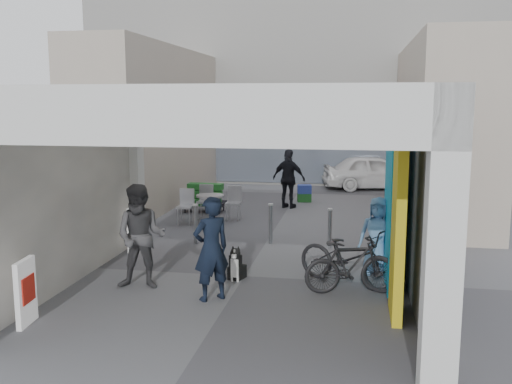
% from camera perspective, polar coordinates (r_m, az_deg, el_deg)
% --- Properties ---
extents(ground, '(90.00, 90.00, 0.00)m').
position_cam_1_polar(ground, '(11.01, -1.16, -8.41)').
color(ground, '#5B5B60').
rests_on(ground, ground).
extents(arcade_canopy, '(6.40, 6.45, 6.40)m').
position_cam_1_polar(arcade_canopy, '(9.65, 1.01, 3.09)').
color(arcade_canopy, silver).
rests_on(arcade_canopy, ground).
extents(far_building, '(18.00, 4.08, 8.00)m').
position_cam_1_polar(far_building, '(24.39, 5.25, 10.66)').
color(far_building, white).
rests_on(far_building, ground).
extents(plaza_bldg_left, '(2.00, 9.00, 5.00)m').
position_cam_1_polar(plaza_bldg_left, '(18.98, -10.26, 6.51)').
color(plaza_bldg_left, '#AB9F8D').
rests_on(plaza_bldg_left, ground).
extents(plaza_bldg_right, '(2.00, 9.00, 5.00)m').
position_cam_1_polar(plaza_bldg_right, '(17.99, 17.92, 6.08)').
color(plaza_bldg_right, '#AB9F8D').
rests_on(plaza_bldg_right, ground).
extents(bollard_left, '(0.09, 0.09, 0.92)m').
position_cam_1_polar(bollard_left, '(13.43, -6.06, -3.21)').
color(bollard_left, gray).
rests_on(bollard_left, ground).
extents(bollard_center, '(0.09, 0.09, 0.94)m').
position_cam_1_polar(bollard_center, '(13.30, 1.48, -3.25)').
color(bollard_center, gray).
rests_on(bollard_center, ground).
extents(bollard_right, '(0.09, 0.09, 0.91)m').
position_cam_1_polar(bollard_right, '(12.98, 7.39, -3.70)').
color(bollard_right, gray).
rests_on(bollard_right, ground).
extents(advert_board_near, '(0.15, 0.56, 1.00)m').
position_cam_1_polar(advert_board_near, '(9.25, -22.02, -9.25)').
color(advert_board_near, silver).
rests_on(advert_board_near, ground).
extents(advert_board_far, '(0.20, 0.55, 1.00)m').
position_cam_1_polar(advert_board_far, '(12.98, -11.92, -3.58)').
color(advert_board_far, silver).
rests_on(advert_board_far, ground).
extents(cafe_set, '(1.58, 1.27, 0.95)m').
position_cam_1_polar(cafe_set, '(15.89, -4.77, -1.72)').
color(cafe_set, '#ABAAB0').
rests_on(cafe_set, ground).
extents(produce_stand, '(1.27, 0.69, 0.84)m').
position_cam_1_polar(produce_stand, '(17.24, -5.19, -0.89)').
color(produce_stand, black).
rests_on(produce_stand, ground).
extents(crate_stack, '(0.50, 0.42, 0.56)m').
position_cam_1_polar(crate_stack, '(18.97, 4.86, -0.12)').
color(crate_stack, '#195117').
rests_on(crate_stack, ground).
extents(border_collie, '(0.24, 0.48, 0.66)m').
position_cam_1_polar(border_collie, '(10.73, -2.00, -7.43)').
color(border_collie, black).
rests_on(border_collie, ground).
extents(man_with_dog, '(0.76, 0.74, 1.76)m').
position_cam_1_polar(man_with_dog, '(9.55, -4.50, -5.68)').
color(man_with_dog, black).
rests_on(man_with_dog, ground).
extents(man_back_turned, '(0.98, 0.81, 1.87)m').
position_cam_1_polar(man_back_turned, '(10.31, -11.42, -4.41)').
color(man_back_turned, '#414144').
rests_on(man_back_turned, ground).
extents(man_elderly, '(0.82, 0.63, 1.51)m').
position_cam_1_polar(man_elderly, '(11.20, 12.10, -4.31)').
color(man_elderly, '#6392C1').
rests_on(man_elderly, ground).
extents(man_crates, '(1.17, 0.78, 1.85)m').
position_cam_1_polar(man_crates, '(17.71, 3.31, 1.34)').
color(man_crates, black).
rests_on(man_crates, ground).
extents(bicycle_front, '(2.07, 1.56, 1.04)m').
position_cam_1_polar(bicycle_front, '(10.48, 9.15, -6.46)').
color(bicycle_front, black).
rests_on(bicycle_front, ground).
extents(bicycle_rear, '(1.69, 0.90, 0.98)m').
position_cam_1_polar(bicycle_rear, '(10.10, 9.46, -7.27)').
color(bicycle_rear, black).
rests_on(bicycle_rear, ground).
extents(white_van, '(4.07, 2.29, 1.31)m').
position_cam_1_polar(white_van, '(21.98, 11.73, 1.97)').
color(white_van, silver).
rests_on(white_van, ground).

